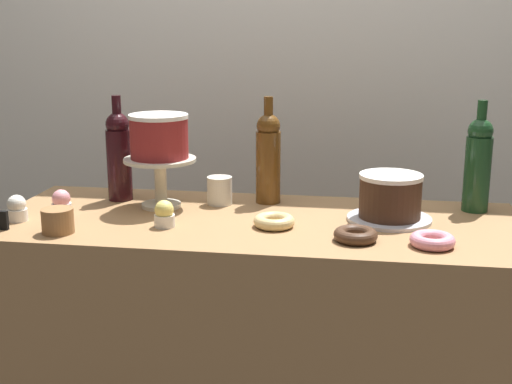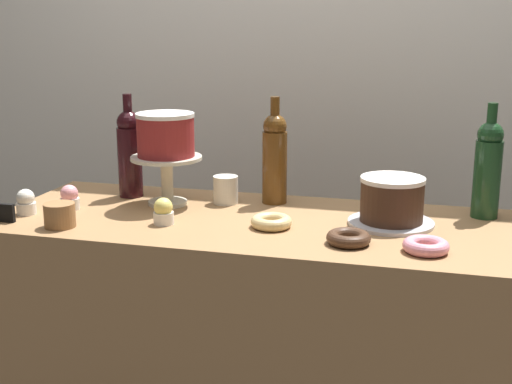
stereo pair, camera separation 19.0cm
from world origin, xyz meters
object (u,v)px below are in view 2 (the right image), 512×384
chocolate_round_cake (392,199)px  wine_bottle_amber (275,157)px  price_sign_chalkboard (3,213)px  donut_pink (426,246)px  cake_stand_pedestal (167,172)px  cupcake_strawberry (70,198)px  donut_chocolate (348,238)px  coffee_cup_ceramic (226,190)px  wine_bottle_dark_red (130,152)px  cookie_stack (60,215)px  cupcake_lemon (163,212)px  wine_bottle_green (488,167)px  donut_glazed (271,222)px  cupcake_vanilla (26,202)px  white_layer_cake (166,135)px

chocolate_round_cake → wine_bottle_amber: bearing=158.1°
price_sign_chalkboard → donut_pink: bearing=1.8°
cake_stand_pedestal → cupcake_strawberry: (-0.26, -0.13, -0.07)m
donut_chocolate → coffee_cup_ceramic: size_ratio=1.32×
cake_stand_pedestal → chocolate_round_cake: bearing=-3.3°
cake_stand_pedestal → donut_pink: cake_stand_pedestal is taller
donut_chocolate → price_sign_chalkboard: (-0.95, -0.05, 0.01)m
cupcake_strawberry → price_sign_chalkboard: cupcake_strawberry is taller
wine_bottle_amber → cupcake_strawberry: bearing=-157.6°
chocolate_round_cake → coffee_cup_ceramic: bearing=168.9°
wine_bottle_dark_red → wine_bottle_amber: (0.46, 0.04, 0.00)m
donut_chocolate → cookie_stack: 0.78m
donut_chocolate → donut_pink: 0.19m
cupcake_strawberry → cookie_stack: cupcake_strawberry is taller
cake_stand_pedestal → cupcake_lemon: bearing=-70.9°
wine_bottle_green → coffee_cup_ceramic: wine_bottle_green is taller
donut_glazed → donut_pink: (0.41, -0.10, 0.00)m
cupcake_lemon → cookie_stack: size_ratio=0.88×
wine_bottle_green → donut_pink: wine_bottle_green is taller
price_sign_chalkboard → wine_bottle_dark_red: bearing=58.5°
wine_bottle_amber → cupcake_vanilla: bearing=-154.8°
wine_bottle_amber → cupcake_lemon: bearing=-128.4°
wine_bottle_amber → donut_glazed: 0.29m
coffee_cup_ceramic → cupcake_vanilla: bearing=-152.9°
cake_stand_pedestal → donut_pink: 0.82m
donut_chocolate → white_layer_cake: bearing=157.6°
donut_glazed → price_sign_chalkboard: price_sign_chalkboard is taller
white_layer_cake → donut_glazed: white_layer_cake is taller
wine_bottle_dark_red → cupcake_strawberry: (-0.11, -0.19, -0.11)m
white_layer_cake → wine_bottle_amber: size_ratio=0.54×
cupcake_strawberry → coffee_cup_ceramic: size_ratio=0.87×
cupcake_lemon → cookie_stack: cupcake_lemon is taller
donut_pink → coffee_cup_ceramic: (-0.60, 0.32, 0.03)m
cookie_stack → price_sign_chalkboard: (-0.18, 0.00, -0.01)m
wine_bottle_amber → price_sign_chalkboard: 0.80m
donut_chocolate → donut_pink: bearing=-4.4°
white_layer_cake → chocolate_round_cake: white_layer_cake is taller
price_sign_chalkboard → coffee_cup_ceramic: bearing=33.1°
wine_bottle_green → coffee_cup_ceramic: 0.77m
white_layer_cake → donut_chocolate: bearing=-22.4°
chocolate_round_cake → donut_glazed: (-0.31, -0.11, -0.06)m
wine_bottle_amber → coffee_cup_ceramic: 0.18m
wine_bottle_dark_red → cupcake_vanilla: 0.36m
cupcake_vanilla → price_sign_chalkboard: bearing=-101.5°
white_layer_cake → price_sign_chalkboard: 0.51m
cupcake_strawberry → coffee_cup_ceramic: (0.43, 0.19, 0.01)m
donut_glazed → donut_pink: size_ratio=1.00×
price_sign_chalkboard → cupcake_vanilla: bearing=78.5°
donut_chocolate → coffee_cup_ceramic: (-0.42, 0.30, 0.03)m
wine_bottle_amber → cookie_stack: wine_bottle_amber is taller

